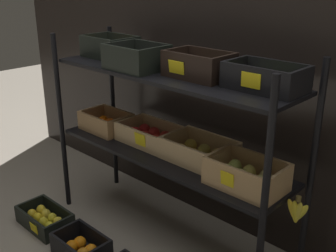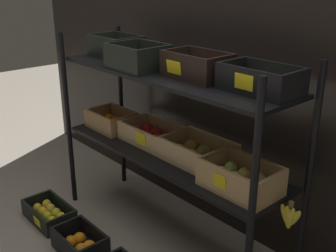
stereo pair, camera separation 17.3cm
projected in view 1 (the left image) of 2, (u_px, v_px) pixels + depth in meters
ground_plane at (168, 235)px, 2.54m from camera, size 10.00×10.00×0.00m
storefront_wall at (216, 72)px, 2.49m from camera, size 3.90×0.12×1.90m
display_rack at (173, 115)px, 2.25m from camera, size 1.61×0.46×1.17m
crate_ground_lemon at (45, 219)px, 2.62m from camera, size 0.36×0.22×0.11m
crate_ground_orange at (81, 248)px, 2.34m from camera, size 0.31×0.21×0.13m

